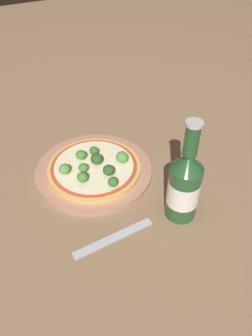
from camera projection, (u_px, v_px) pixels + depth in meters
The scene contains 14 objects.
ground_plane at pixel (96, 176), 0.78m from camera, with size 3.00×3.00×0.00m, color #846647.
plate at pixel (95, 170), 0.79m from camera, with size 0.28×0.28×0.01m.
pizza at pixel (94, 167), 0.77m from camera, with size 0.22×0.22×0.01m.
broccoli_floret_0 at pixel (81, 155), 0.78m from camera, with size 0.03×0.03×0.02m.
broccoli_floret_1 at pixel (113, 182), 0.71m from camera, with size 0.02×0.02×0.02m.
broccoli_floret_2 at pixel (122, 157), 0.77m from camera, with size 0.03×0.03×0.03m.
broccoli_floret_3 at pixel (94, 151), 0.79m from camera, with size 0.02×0.02×0.02m.
broccoli_floret_4 at pixel (82, 177), 0.71m from camera, with size 0.02×0.02×0.03m.
broccoli_floret_5 at pixel (97, 159), 0.76m from camera, with size 0.03×0.03×0.03m.
broccoli_floret_6 at pixel (65, 169), 0.74m from camera, with size 0.03×0.03×0.02m.
broccoli_floret_7 at pixel (84, 168), 0.74m from camera, with size 0.02×0.02×0.02m.
broccoli_floret_8 at pixel (109, 170), 0.73m from camera, with size 0.03×0.03×0.03m.
beer_bottle at pixel (184, 185), 0.64m from camera, with size 0.07×0.07×0.23m.
fork at pixel (114, 237), 0.64m from camera, with size 0.03×0.17×0.00m.
Camera 1 is at (0.54, -0.20, 0.53)m, focal length 35.00 mm.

